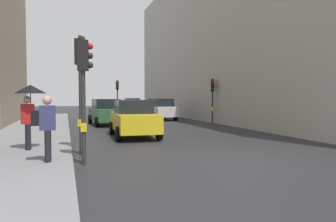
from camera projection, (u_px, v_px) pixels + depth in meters
name	position (u px, v px, depth m)	size (l,w,h in m)	color
ground_plane	(240.00, 158.00, 9.82)	(120.00, 120.00, 0.00)	#28282B
sidewalk_kerb	(28.00, 139.00, 13.42)	(3.48, 40.00, 0.16)	gray
building_facade_right	(259.00, 42.00, 27.40)	(12.00, 35.21, 13.48)	#B2ADA3
traffic_light_mid_street	(212.00, 92.00, 22.13)	(0.34, 0.45, 3.22)	#2D2D2D
traffic_light_near_left	(84.00, 77.00, 8.71)	(0.44, 0.27, 3.56)	#2D2D2D
traffic_light_near_right	(81.00, 73.00, 10.22)	(0.45, 0.34, 3.89)	#2D2D2D
traffic_light_far_median	(117.00, 91.00, 30.11)	(0.25, 0.43, 3.55)	#2D2D2D
car_yellow_taxi	(134.00, 118.00, 14.96)	(2.15, 4.27, 1.76)	yellow
car_green_estate	(106.00, 112.00, 21.32)	(2.27, 4.33, 1.76)	#2D6038
car_dark_suv	(132.00, 106.00, 36.18)	(2.18, 4.28, 1.76)	black
car_white_compact	(160.00, 109.00, 26.14)	(2.23, 4.31, 1.76)	silver
pedestrian_with_umbrella	(30.00, 99.00, 10.31)	(1.00, 1.00, 2.14)	black
pedestrian_with_grey_backpack	(46.00, 124.00, 8.39)	(0.60, 0.36, 1.77)	black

